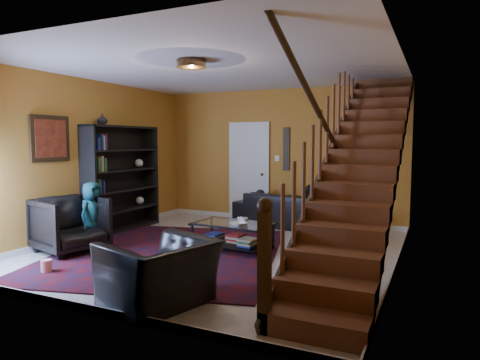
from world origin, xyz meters
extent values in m
plane|color=beige|center=(0.00, 0.00, 0.00)|extent=(5.50, 5.50, 0.00)
plane|color=#C6732C|center=(0.00, 2.75, 1.40)|extent=(5.20, 0.00, 5.20)
plane|color=#C6732C|center=(0.00, -2.75, 1.40)|extent=(5.20, 0.00, 5.20)
plane|color=#C6732C|center=(-2.60, 0.00, 1.40)|extent=(0.00, 5.50, 5.50)
plane|color=#C6732C|center=(2.60, 0.00, 1.40)|extent=(0.00, 5.50, 5.50)
plane|color=white|center=(0.00, 0.00, 2.80)|extent=(5.50, 5.50, 0.00)
cube|color=silver|center=(0.00, 2.74, 0.05)|extent=(5.20, 0.02, 0.10)
cube|color=silver|center=(-2.59, 0.00, 0.05)|extent=(0.02, 5.50, 0.10)
cube|color=#C6732C|center=(2.12, 0.00, 1.32)|extent=(0.95, 4.92, 2.83)
cube|color=black|center=(1.67, 0.00, 1.40)|extent=(0.04, 5.02, 3.02)
cylinder|color=black|center=(1.70, 0.00, 1.85)|extent=(0.07, 4.20, 2.44)
cube|color=black|center=(1.70, -2.40, 0.55)|extent=(0.10, 0.10, 1.10)
cube|color=black|center=(-2.41, 0.60, 1.00)|extent=(0.35, 1.80, 2.00)
cube|color=black|center=(-2.41, 0.60, 0.40)|extent=(0.35, 1.72, 0.03)
cube|color=black|center=(-2.41, 0.60, 1.16)|extent=(0.35, 1.72, 0.03)
cube|color=silver|center=(-0.70, 2.73, 1.02)|extent=(0.82, 0.05, 2.05)
cube|color=maroon|center=(-2.57, -0.90, 1.75)|extent=(0.04, 0.74, 0.74)
cube|color=black|center=(0.15, 2.73, 1.55)|extent=(0.14, 0.03, 0.90)
cylinder|color=#3F2814|center=(0.00, -0.80, 2.74)|extent=(0.40, 0.40, 0.10)
cube|color=#460C11|center=(-0.66, -0.47, 0.01)|extent=(4.10, 4.44, 0.02)
imported|color=black|center=(0.42, 2.30, 0.34)|extent=(2.40, 1.21, 0.67)
imported|color=black|center=(-2.05, -1.05, 0.43)|extent=(1.14, 1.12, 0.86)
imported|color=black|center=(0.47, -2.25, 0.34)|extent=(1.18, 1.27, 0.68)
imported|color=black|center=(-0.29, 2.35, 0.13)|extent=(0.45, 0.32, 1.17)
imported|color=black|center=(0.78, 2.35, 0.20)|extent=(0.70, 0.57, 1.31)
imported|color=#17595A|center=(-1.95, -0.68, 0.53)|extent=(0.37, 0.54, 1.07)
cube|color=black|center=(-0.36, -0.24, 0.22)|extent=(0.03, 0.03, 0.44)
cube|color=black|center=(0.75, -0.24, 0.22)|extent=(0.03, 0.03, 0.44)
cube|color=black|center=(-0.36, 0.38, 0.22)|extent=(0.03, 0.03, 0.44)
cube|color=black|center=(0.75, 0.38, 0.22)|extent=(0.03, 0.03, 0.44)
cube|color=black|center=(0.19, 0.07, 0.12)|extent=(1.16, 0.72, 0.02)
cube|color=silver|center=(0.19, 0.07, 0.44)|extent=(1.22, 0.78, 0.02)
imported|color=#999999|center=(0.38, 0.09, 0.49)|extent=(0.13, 0.13, 0.09)
imported|color=#999999|center=(0.30, 0.12, 0.49)|extent=(0.10, 0.10, 0.09)
imported|color=#999999|center=(0.38, -0.12, 0.47)|extent=(0.29, 0.29, 0.06)
imported|color=#999999|center=(-2.41, 0.10, 2.10)|extent=(0.18, 0.18, 0.19)
cylinder|color=red|center=(-1.51, -1.96, 0.10)|extent=(0.14, 0.14, 0.15)
camera|label=1|loc=(3.05, -5.82, 1.70)|focal=32.00mm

